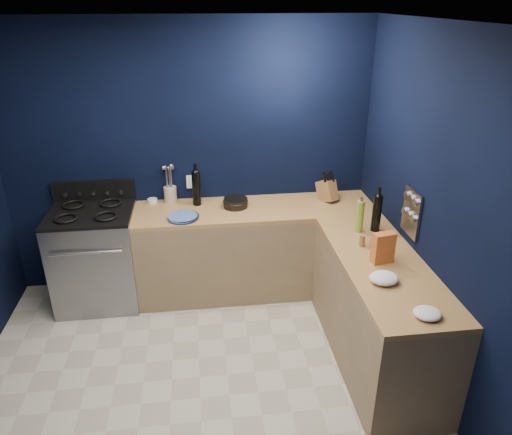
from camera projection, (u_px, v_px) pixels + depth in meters
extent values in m
cube|color=#B8B2A0|center=(200.00, 399.00, 3.57)|extent=(3.50, 3.50, 0.02)
cube|color=silver|center=(175.00, 23.00, 2.46)|extent=(3.50, 3.50, 0.02)
cube|color=black|center=(190.00, 160.00, 4.60)|extent=(3.50, 0.02, 2.60)
cube|color=black|center=(452.00, 230.00, 3.22)|extent=(0.02, 3.50, 2.60)
cube|color=#8B7252|center=(255.00, 251.00, 4.74)|extent=(2.30, 0.63, 0.86)
cube|color=brown|center=(255.00, 210.00, 4.55)|extent=(2.30, 0.63, 0.04)
cube|color=#8B7252|center=(377.00, 313.00, 3.81)|extent=(0.63, 1.67, 0.86)
cube|color=brown|center=(383.00, 265.00, 3.62)|extent=(0.63, 1.67, 0.04)
cube|color=gray|center=(97.00, 259.00, 4.54)|extent=(0.76, 0.66, 0.92)
cube|color=black|center=(91.00, 277.00, 4.26)|extent=(0.59, 0.02, 0.42)
cube|color=black|center=(90.00, 213.00, 4.34)|extent=(0.76, 0.66, 0.03)
cube|color=black|center=(94.00, 191.00, 4.57)|extent=(0.76, 0.06, 0.20)
cube|color=gray|center=(412.00, 213.00, 3.76)|extent=(0.02, 0.28, 0.38)
cube|color=white|center=(191.00, 182.00, 4.67)|extent=(0.09, 0.02, 0.13)
cylinder|color=#30579D|center=(183.00, 217.00, 4.31)|extent=(0.33, 0.33, 0.03)
cylinder|color=white|center=(153.00, 201.00, 4.65)|extent=(0.10, 0.10, 0.04)
cylinder|color=beige|center=(170.00, 194.00, 4.65)|extent=(0.14, 0.14, 0.15)
cylinder|color=black|center=(196.00, 188.00, 4.54)|extent=(0.11, 0.11, 0.33)
cylinder|color=black|center=(236.00, 203.00, 4.54)|extent=(0.30, 0.30, 0.09)
cube|color=brown|center=(327.00, 191.00, 4.67)|extent=(0.21, 0.26, 0.25)
cylinder|color=black|center=(377.00, 214.00, 4.04)|extent=(0.09, 0.09, 0.32)
cylinder|color=olive|center=(360.00, 216.00, 4.03)|extent=(0.07, 0.07, 0.28)
cylinder|color=olive|center=(362.00, 241.00, 3.83)|extent=(0.06, 0.06, 0.10)
cylinder|color=olive|center=(372.00, 244.00, 3.80)|extent=(0.05, 0.05, 0.08)
cube|color=#B5212C|center=(383.00, 248.00, 3.57)|extent=(0.18, 0.11, 0.24)
ellipsoid|color=white|center=(384.00, 278.00, 3.34)|extent=(0.26, 0.24, 0.07)
ellipsoid|color=white|center=(427.00, 313.00, 2.99)|extent=(0.19, 0.17, 0.05)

